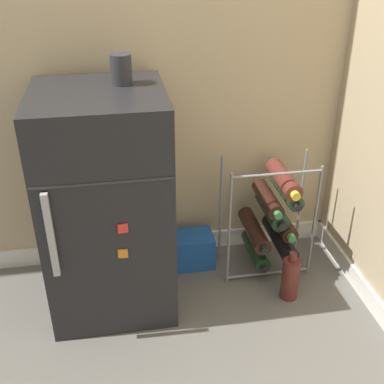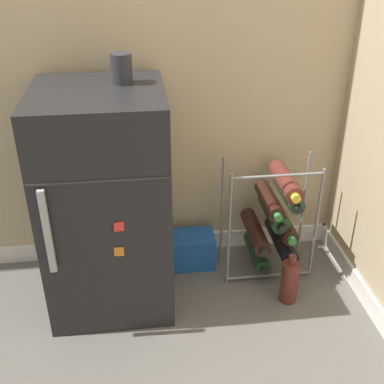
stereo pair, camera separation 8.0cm
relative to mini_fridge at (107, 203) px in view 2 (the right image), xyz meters
The scene contains 6 objects.
ground_plane 0.66m from the mini_fridge, 54.56° to the right, with size 14.00×14.00×0.00m, color #56544F.
mini_fridge is the anchor object (origin of this frame).
wine_rack 0.76m from the mini_fridge, ahead, with size 0.40×0.33×0.56m.
soda_box 0.56m from the mini_fridge, 23.57° to the left, with size 0.20×0.15×0.16m.
fridge_top_cup 0.53m from the mini_fridge, 37.99° to the left, with size 0.08×0.08×0.11m.
loose_bottle_floor 0.85m from the mini_fridge, 11.01° to the right, with size 0.08×0.08×0.24m.
Camera 2 is at (-0.14, -1.32, 1.44)m, focal length 45.00 mm.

